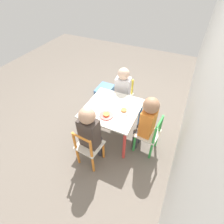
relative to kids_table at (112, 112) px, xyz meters
The scene contains 12 objects.
ground_plane 0.41m from the kids_table, ahead, with size 6.00×6.00×0.00m, color #6B6056.
house_wall 1.25m from the kids_table, 90.00° to the left, with size 6.00×0.06×2.60m.
kids_table is the anchor object (origin of this frame).
chair_orange 0.52m from the kids_table, ahead, with size 0.28×0.28×0.54m.
chair_green 0.52m from the kids_table, 84.51° to the left, with size 0.28×0.28×0.54m.
chair_yellow 0.52m from the kids_table, behind, with size 0.28×0.28×0.54m.
child_right 0.45m from the kids_table, ahead, with size 0.22×0.21×0.80m.
child_back 0.45m from the kids_table, 84.51° to the left, with size 0.21×0.23×0.79m.
child_left 0.44m from the kids_table, behind, with size 0.22×0.21×0.76m.
plate_right 0.17m from the kids_table, ahead, with size 0.16×0.16×0.03m.
plate_back 0.17m from the kids_table, 90.00° to the left, with size 0.16×0.16×0.03m.
storage_bin 0.94m from the kids_table, 146.84° to the right, with size 0.32×0.25×0.16m.
Camera 1 is at (1.43, 0.67, 1.86)m, focal length 28.00 mm.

